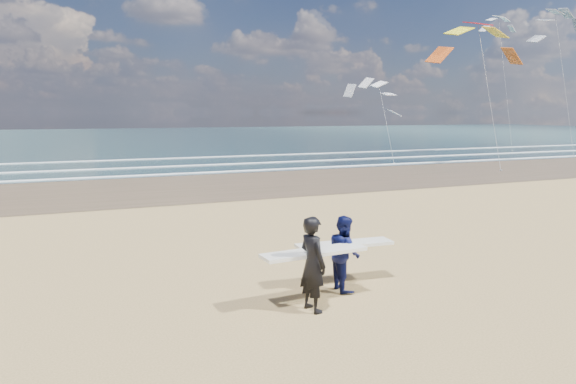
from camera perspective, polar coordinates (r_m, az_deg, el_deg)
name	(u,v)px	position (r m, az deg, el deg)	size (l,w,h in m)	color
wet_sand_strip	(462,170)	(36.29, 18.75, 2.32)	(220.00, 12.00, 0.01)	brown
ocean	(233,136)	(84.62, -6.13, 6.18)	(220.00, 100.00, 0.02)	#182F35
foam_breakers	(380,157)	(44.35, 10.15, 3.80)	(220.00, 11.70, 0.05)	white
surfer_near	(313,262)	(10.00, 2.77, -7.83)	(2.23, 1.06, 1.87)	black
surfer_far	(344,252)	(11.24, 6.26, -6.65)	(2.23, 1.12, 1.64)	#0B1141
kite_0	(484,64)	(39.22, 20.96, 13.17)	(7.86, 4.96, 11.59)	slate
kite_1	(384,111)	(41.86, 10.63, 8.83)	(5.46, 4.70, 7.19)	slate
kite_2	(562,65)	(53.77, 28.15, 12.36)	(6.48, 4.81, 14.26)	slate
kite_5	(505,76)	(58.19, 22.93, 11.74)	(4.43, 4.59, 14.63)	slate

